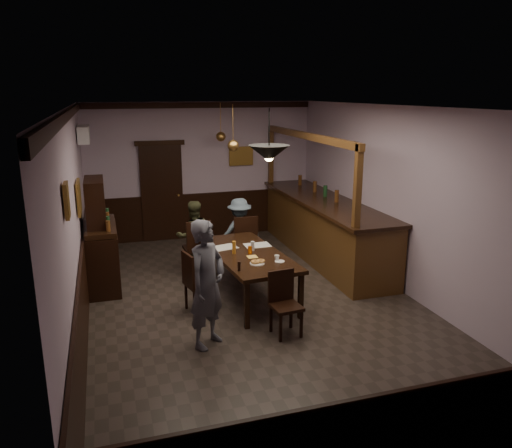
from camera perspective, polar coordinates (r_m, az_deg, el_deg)
name	(u,v)px	position (r m, az deg, el deg)	size (l,w,h in m)	color
room	(254,211)	(7.37, -0.24, 1.49)	(5.01, 8.01, 3.01)	#2D2621
dining_table	(248,256)	(7.90, -0.96, -3.73)	(1.21, 2.29, 0.75)	black
chair_far_left	(198,245)	(8.94, -6.67, -2.41)	(0.47, 0.47, 1.03)	black
chair_far_right	(244,240)	(9.21, -1.32, -1.80)	(0.45, 0.45, 1.02)	black
chair_near	(284,300)	(6.84, 3.20, -8.65)	(0.42, 0.42, 0.88)	black
chair_side	(195,280)	(7.50, -6.99, -6.33)	(0.48, 0.48, 0.93)	black
person_standing	(207,284)	(6.41, -5.60, -6.84)	(0.61, 0.40, 1.69)	#555662
person_seated_left	(193,236)	(9.18, -7.16, -1.36)	(0.64, 0.50, 1.31)	#43462A
person_seated_right	(240,232)	(9.45, -1.89, -0.87)	(0.83, 0.48, 1.28)	slate
newspaper_left	(224,248)	(8.13, -3.72, -2.70)	(0.42, 0.30, 0.01)	silver
newspaper_right	(257,245)	(8.23, 0.15, -2.44)	(0.42, 0.30, 0.01)	silver
napkin	(252,257)	(7.68, -0.44, -3.76)	(0.15, 0.15, 0.00)	#F2C259
saucer	(280,261)	(7.47, 2.72, -4.29)	(0.15, 0.15, 0.01)	white
coffee_cup	(277,257)	(7.50, 2.41, -3.84)	(0.08, 0.08, 0.07)	white
pastry_plate	(257,263)	(7.37, 0.13, -4.54)	(0.22, 0.22, 0.01)	white
pastry_ring_a	(255,262)	(7.35, -0.11, -4.35)	(0.13, 0.13, 0.04)	#C68C47
pastry_ring_b	(261,261)	(7.39, 0.56, -4.25)	(0.13, 0.13, 0.04)	#C68C47
soda_can	(250,250)	(7.81, -0.70, -2.98)	(0.07, 0.07, 0.12)	orange
beer_glass	(234,247)	(7.81, -2.52, -2.68)	(0.06, 0.06, 0.20)	#BF721E
water_glass	(253,246)	(7.96, -0.39, -2.52)	(0.06, 0.06, 0.15)	silver
pepper_mill	(239,266)	(7.08, -1.95, -4.83)	(0.04, 0.04, 0.14)	black
sideboard	(101,244)	(8.73, -17.27, -2.21)	(0.50, 1.40, 1.84)	black
bar_counter	(323,227)	(9.94, 7.71, -0.29)	(1.02, 4.40, 2.47)	#462A12
door_back	(162,194)	(11.09, -10.70, 3.44)	(0.90, 0.06, 2.10)	black
ac_unit	(84,134)	(9.79, -19.10, 9.67)	(0.20, 0.85, 0.30)	white
picture_left_small	(67,200)	(5.38, -20.83, 2.53)	(0.04, 0.28, 0.36)	olive
picture_left_large	(79,197)	(7.82, -19.59, 2.90)	(0.04, 0.62, 0.48)	olive
picture_back	(241,156)	(11.31, -1.72, 7.77)	(0.55, 0.04, 0.42)	olive
pendant_iron	(269,153)	(6.79, 1.49, 8.07)	(0.56, 0.56, 0.71)	black
pendant_brass_mid	(233,146)	(8.75, -2.62, 8.92)	(0.20, 0.20, 0.81)	#BF8C3F
pendant_brass_far	(221,137)	(10.52, -4.04, 9.93)	(0.20, 0.20, 0.81)	#BF8C3F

